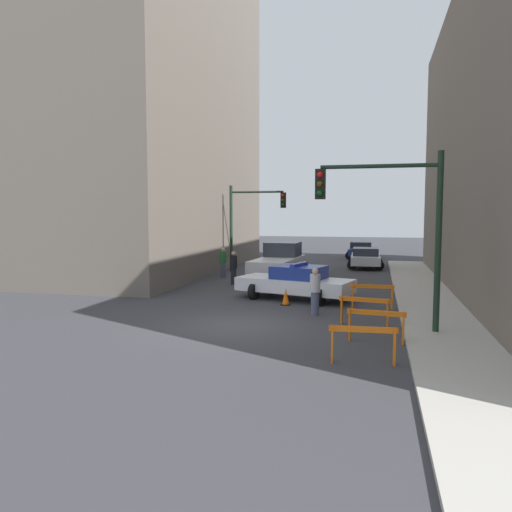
{
  "coord_description": "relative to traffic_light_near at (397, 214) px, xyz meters",
  "views": [
    {
      "loc": [
        4.18,
        -14.97,
        3.56
      ],
      "look_at": [
        -0.93,
        6.07,
        1.68
      ],
      "focal_mm": 35.0,
      "sensor_mm": 36.0,
      "label": 1
    }
  ],
  "objects": [
    {
      "name": "pedestrian_crossing",
      "position": [
        -7.43,
        8.52,
        -2.67
      ],
      "size": [
        0.43,
        0.43,
        1.66
      ],
      "rotation": [
        0.0,
        0.0,
        1.37
      ],
      "color": "black",
      "rests_on": "ground_plane"
    },
    {
      "name": "barrier_front",
      "position": [
        -0.82,
        -3.33,
        -2.91
      ],
      "size": [
        1.6,
        0.27,
        0.9
      ],
      "rotation": [
        0.0,
        0.0,
        0.07
      ],
      "color": "orange",
      "rests_on": "ground_plane"
    },
    {
      "name": "barrier_mid",
      "position": [
        -0.52,
        -1.25,
        -2.91
      ],
      "size": [
        1.59,
        0.35,
        0.9
      ],
      "rotation": [
        0.0,
        0.0,
        -0.13
      ],
      "color": "orange",
      "rests_on": "ground_plane"
    },
    {
      "name": "traffic_light_far",
      "position": [
        -8.03,
        13.86,
        -0.13
      ],
      "size": [
        3.44,
        0.35,
        5.2
      ],
      "color": "black",
      "rests_on": "ground_plane"
    },
    {
      "name": "barrier_corner",
      "position": [
        -0.67,
        3.77,
        -2.91
      ],
      "size": [
        1.6,
        0.27,
        0.9
      ],
      "rotation": [
        0.0,
        0.0,
        0.08
      ],
      "color": "orange",
      "rests_on": "ground_plane"
    },
    {
      "name": "pedestrian_corner",
      "position": [
        -8.74,
        10.97,
        -2.67
      ],
      "size": [
        0.39,
        0.39,
        1.66
      ],
      "rotation": [
        0.0,
        0.0,
        3.04
      ],
      "color": "#474C66",
      "rests_on": "ground_plane"
    },
    {
      "name": "traffic_cone",
      "position": [
        -3.93,
        3.72,
        -3.21
      ],
      "size": [
        0.36,
        0.36,
        0.66
      ],
      "color": "black",
      "rests_on": "ground_plane"
    },
    {
      "name": "white_truck",
      "position": [
        -5.77,
        11.83,
        -2.62
      ],
      "size": [
        2.86,
        5.51,
        1.9
      ],
      "rotation": [
        0.0,
        0.0,
        -0.06
      ],
      "color": "silver",
      "rests_on": "ground_plane"
    },
    {
      "name": "barrier_back",
      "position": [
        -0.89,
        0.77,
        -2.91
      ],
      "size": [
        1.59,
        0.39,
        0.9
      ],
      "rotation": [
        0.0,
        0.0,
        -0.15
      ],
      "color": "orange",
      "rests_on": "ground_plane"
    },
    {
      "name": "police_car",
      "position": [
        -3.76,
        5.04,
        -2.81
      ],
      "size": [
        5.02,
        3.11,
        1.52
      ],
      "rotation": [
        0.0,
        0.0,
        1.3
      ],
      "color": "white",
      "rests_on": "ground_plane"
    },
    {
      "name": "sidewalk_right",
      "position": [
        1.47,
        -0.14,
        -3.47
      ],
      "size": [
        2.4,
        44.0,
        0.12
      ],
      "color": "#B2ADA3",
      "rests_on": "ground_plane"
    },
    {
      "name": "ground_plane",
      "position": [
        -4.73,
        -0.14,
        -3.53
      ],
      "size": [
        120.0,
        120.0,
        0.0
      ],
      "primitive_type": "plane",
      "color": "#38383D"
    },
    {
      "name": "pedestrian_sidewalk",
      "position": [
        -2.6,
        2.04,
        -2.67
      ],
      "size": [
        0.46,
        0.46,
        1.66
      ],
      "rotation": [
        0.0,
        0.0,
        0.32
      ],
      "color": "#474C66",
      "rests_on": "ground_plane"
    },
    {
      "name": "traffic_light_near",
      "position": [
        0.0,
        0.0,
        0.0
      ],
      "size": [
        3.64,
        0.35,
        5.2
      ],
      "color": "black",
      "rests_on": "sidewalk_right"
    },
    {
      "name": "building_corner_left",
      "position": [
        -16.73,
        13.86,
        9.34
      ],
      "size": [
        14.0,
        20.0,
        25.74
      ],
      "color": "#6B6056",
      "rests_on": "ground_plane"
    },
    {
      "name": "parked_car_near",
      "position": [
        -1.23,
        17.82,
        -2.86
      ],
      "size": [
        2.36,
        4.35,
        1.31
      ],
      "rotation": [
        0.0,
        0.0,
        0.03
      ],
      "color": "silver",
      "rests_on": "ground_plane"
    },
    {
      "name": "parked_car_mid",
      "position": [
        -1.74,
        24.68,
        -2.86
      ],
      "size": [
        2.3,
        4.31,
        1.31
      ],
      "rotation": [
        0.0,
        0.0,
        0.01
      ],
      "color": "navy",
      "rests_on": "ground_plane"
    }
  ]
}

